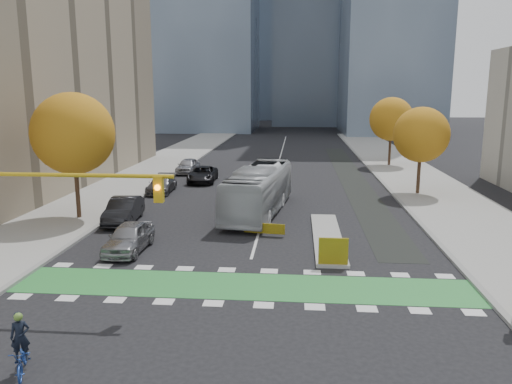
% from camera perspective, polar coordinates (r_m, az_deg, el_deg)
% --- Properties ---
extents(ground, '(300.00, 300.00, 0.00)m').
position_cam_1_polar(ground, '(20.53, -1.89, -12.26)').
color(ground, black).
rests_on(ground, ground).
extents(sidewalk_west, '(7.00, 120.00, 0.15)m').
position_cam_1_polar(sidewalk_west, '(42.54, -17.00, -0.16)').
color(sidewalk_west, gray).
rests_on(sidewalk_west, ground).
extents(sidewalk_east, '(7.00, 120.00, 0.15)m').
position_cam_1_polar(sidewalk_east, '(41.09, 20.61, -0.79)').
color(sidewalk_east, gray).
rests_on(sidewalk_east, ground).
extents(curb_west, '(0.30, 120.00, 0.16)m').
position_cam_1_polar(curb_west, '(41.37, -12.50, -0.24)').
color(curb_west, gray).
rests_on(curb_west, ground).
extents(curb_east, '(0.30, 120.00, 0.16)m').
position_cam_1_polar(curb_east, '(40.28, 15.82, -0.72)').
color(curb_east, gray).
rests_on(curb_east, ground).
extents(bike_crossing, '(20.00, 3.00, 0.01)m').
position_cam_1_polar(bike_crossing, '(21.90, -1.43, -10.68)').
color(bike_crossing, '#2A8237').
rests_on(bike_crossing, ground).
extents(centre_line, '(0.15, 70.00, 0.01)m').
position_cam_1_polar(centre_line, '(59.28, 2.61, 3.42)').
color(centre_line, silver).
rests_on(centre_line, ground).
extents(bike_lane_paint, '(2.50, 50.00, 0.01)m').
position_cam_1_polar(bike_lane_paint, '(49.64, 10.83, 1.66)').
color(bike_lane_paint, black).
rests_on(bike_lane_paint, ground).
extents(median_island, '(1.60, 10.00, 0.16)m').
position_cam_1_polar(median_island, '(28.90, 8.14, -5.11)').
color(median_island, gray).
rests_on(median_island, ground).
extents(hazard_board, '(1.40, 0.12, 1.30)m').
position_cam_1_polar(hazard_board, '(24.11, 8.83, -6.70)').
color(hazard_board, yellow).
rests_on(hazard_board, median_island).
extents(tree_west, '(5.20, 5.20, 8.22)m').
position_cam_1_polar(tree_west, '(33.91, -20.16, 6.28)').
color(tree_west, '#332114').
rests_on(tree_west, ground).
extents(tree_east_near, '(4.40, 4.40, 7.08)m').
position_cam_1_polar(tree_east_near, '(41.96, 18.36, 6.23)').
color(tree_east_near, '#332114').
rests_on(tree_east_near, ground).
extents(tree_east_far, '(4.80, 4.80, 7.65)m').
position_cam_1_polar(tree_east_far, '(57.67, 15.21, 8.04)').
color(tree_east_far, '#332114').
rests_on(tree_east_far, ground).
extents(traffic_signal_west, '(8.53, 0.56, 5.20)m').
position_cam_1_polar(traffic_signal_west, '(21.23, -23.92, -1.01)').
color(traffic_signal_west, '#BF9914').
rests_on(traffic_signal_west, ground).
extents(cyclist, '(1.19, 1.77, 1.93)m').
position_cam_1_polar(cyclist, '(16.96, -25.20, -16.35)').
color(cyclist, navy).
rests_on(cyclist, ground).
extents(bus, '(4.24, 11.89, 3.24)m').
position_cam_1_polar(bus, '(34.16, 0.36, 0.24)').
color(bus, '#ABAFB3').
rests_on(bus, ground).
extents(parked_car_a, '(1.84, 4.44, 1.50)m').
position_cam_1_polar(parked_car_a, '(27.02, -14.31, -5.04)').
color(parked_car_a, gray).
rests_on(parked_car_a, ground).
extents(parked_car_b, '(2.08, 4.93, 1.58)m').
position_cam_1_polar(parked_car_b, '(32.98, -14.89, -2.03)').
color(parked_car_b, black).
rests_on(parked_car_b, ground).
extents(parked_car_c, '(2.04, 4.70, 1.35)m').
position_cam_1_polar(parked_car_c, '(42.15, -10.73, 0.87)').
color(parked_car_c, '#4D4C52').
rests_on(parked_car_c, ground).
extents(parked_car_d, '(2.58, 5.25, 1.43)m').
position_cam_1_polar(parked_car_d, '(46.37, -6.12, 2.01)').
color(parked_car_d, black).
rests_on(parked_car_d, ground).
extents(parked_car_e, '(1.97, 4.52, 1.51)m').
position_cam_1_polar(parked_car_e, '(51.71, -7.80, 2.99)').
color(parked_car_e, '#A5A4AA').
rests_on(parked_car_e, ground).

